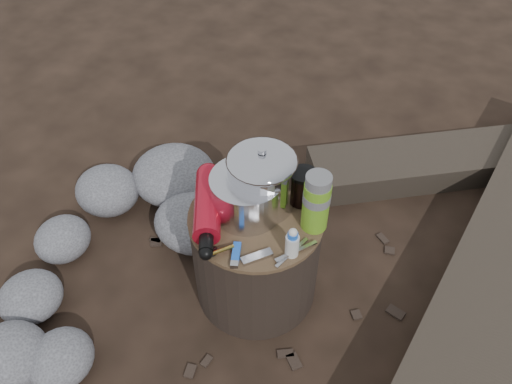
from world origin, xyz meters
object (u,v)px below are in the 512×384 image
at_px(stump, 256,255).
at_px(log_main, 509,249).
at_px(thermos, 316,202).
at_px(camping_pot, 262,178).
at_px(travel_mug, 303,187).
at_px(fuel_bottle, 208,205).

distance_m(stump, log_main, 0.92).
bearing_deg(stump, log_main, 32.52).
bearing_deg(thermos, camping_pot, 174.07).
relative_size(camping_pot, travel_mug, 1.76).
xyz_separation_m(stump, thermos, (0.17, 0.04, 0.29)).
bearing_deg(fuel_bottle, travel_mug, 8.76).
xyz_separation_m(log_main, camping_pot, (-0.78, -0.43, 0.40)).
height_order(log_main, thermos, thermos).
distance_m(log_main, travel_mug, 0.84).
bearing_deg(travel_mug, log_main, 29.03).
bearing_deg(thermos, travel_mug, 131.63).
bearing_deg(stump, travel_mug, 49.97).
relative_size(log_main, travel_mug, 15.92).
relative_size(log_main, camping_pot, 9.05).
height_order(camping_pot, fuel_bottle, camping_pot).
bearing_deg(fuel_bottle, log_main, 3.42).
distance_m(camping_pot, thermos, 0.18).
relative_size(log_main, fuel_bottle, 5.58).
relative_size(stump, travel_mug, 3.53).
relative_size(camping_pot, fuel_bottle, 0.62).
relative_size(fuel_bottle, travel_mug, 2.85).
xyz_separation_m(stump, fuel_bottle, (-0.13, -0.05, 0.23)).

